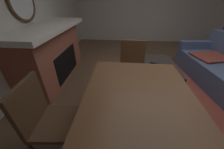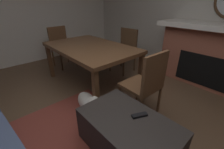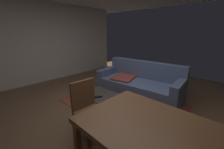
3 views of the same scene
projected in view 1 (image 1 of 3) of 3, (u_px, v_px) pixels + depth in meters
name	position (u px, v px, depth m)	size (l,w,h in m)	color
floor	(165.00, 89.00, 2.48)	(7.93, 7.93, 0.00)	brown
wall_back_fireplace_side	(8.00, 16.00, 1.99)	(7.01, 0.12, 2.61)	beige
wall_left	(148.00, 5.00, 4.60)	(0.12, 5.81, 2.61)	beige
area_rug	(187.00, 83.00, 2.65)	(2.60, 2.00, 0.01)	brown
fireplace	(52.00, 53.00, 2.59)	(1.99, 0.76, 1.12)	#9E5642
round_wall_mirror	(22.00, 2.00, 2.13)	(0.64, 0.05, 0.64)	#4C331E
ottoman_coffee_table	(159.00, 74.00, 2.59)	(0.99, 0.61, 0.41)	#2D2826
tv_remote	(154.00, 63.00, 2.51)	(0.05, 0.16, 0.02)	black
dining_table	(140.00, 112.00, 1.13)	(1.71, 1.09, 0.74)	brown
dining_chair_south	(46.00, 117.00, 1.27)	(0.48, 0.48, 0.93)	#513823
dining_chair_west	(132.00, 64.00, 2.26)	(0.45, 0.45, 0.93)	brown
small_dog	(168.00, 100.00, 1.96)	(0.55, 0.30, 0.32)	silver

